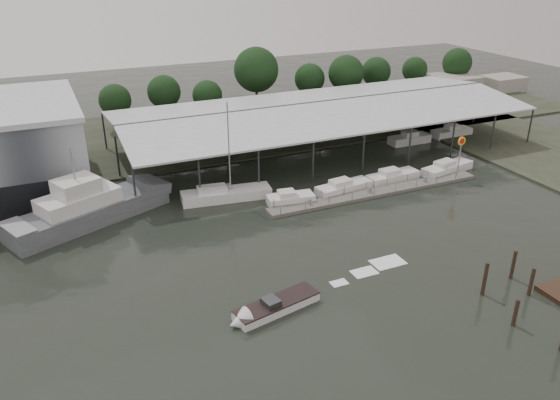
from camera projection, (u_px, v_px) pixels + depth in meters
name	position (u px, v px, depth m)	size (l,w,h in m)	color
ground	(301.00, 260.00, 51.04)	(200.00, 200.00, 0.00)	black
land_strip_far	(183.00, 134.00, 85.80)	(140.00, 30.00, 0.30)	#3E4332
land_strip_east	(558.00, 158.00, 76.12)	(20.00, 60.00, 0.30)	#3E4332
covered_boat_shed	(322.00, 106.00, 78.05)	(58.24, 24.00, 6.96)	silver
floating_dock	(377.00, 193.00, 64.85)	(28.00, 2.00, 1.40)	#646058
shell_fuel_sign	(461.00, 149.00, 67.79)	(1.10, 0.18, 5.55)	gray
distant_commercial_buildings	(466.00, 85.00, 109.39)	(22.00, 8.00, 4.00)	gray
grey_trawler	(90.00, 207.00, 57.89)	(18.18, 11.27, 8.84)	slate
white_sailboat	(225.00, 194.00, 63.30)	(10.63, 3.98, 11.69)	white
speedboat_underway	(270.00, 308.00, 43.52)	(18.86, 5.57, 2.00)	white
moored_cruiser_0	(290.00, 199.00, 62.30)	(5.64, 2.94, 1.70)	white
moored_cruiser_1	(343.00, 187.00, 65.30)	(7.40, 3.07, 1.70)	white
moored_cruiser_2	(392.00, 176.00, 68.41)	(7.15, 2.66, 1.70)	white
moored_cruiser_3	(447.00, 168.00, 71.10)	(8.05, 3.65, 1.70)	white
mooring_pilings	(528.00, 300.00, 43.37)	(5.24, 9.06, 3.68)	#322419
horizon_tree_line	(304.00, 76.00, 97.28)	(72.86, 10.23, 11.58)	#2F1F14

